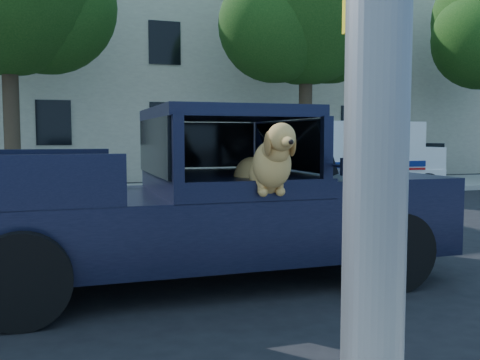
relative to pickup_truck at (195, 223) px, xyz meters
The scene contains 7 objects.
ground 1.39m from the pickup_truck, 30.26° to the left, with size 120.00×120.00×0.00m, color black.
far_sidewalk 9.88m from the pickup_truck, 83.94° to the left, with size 60.00×4.00×0.15m, color gray.
lane_stripes 5.08m from the pickup_truck, 52.80° to the left, with size 21.60×0.14×0.01m, color silver, non-canonical shape.
street_tree_mid 12.91m from the pickup_truck, 59.30° to the left, with size 6.00×5.20×8.60m.
building_main 17.99m from the pickup_truck, 76.71° to the left, with size 26.00×6.00×9.00m, color beige.
pickup_truck is the anchor object (origin of this frame).
mail_truck 10.58m from the pickup_truck, 48.05° to the left, with size 3.91×2.01×2.13m.
Camera 1 is at (-2.40, -6.71, 1.70)m, focal length 40.00 mm.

